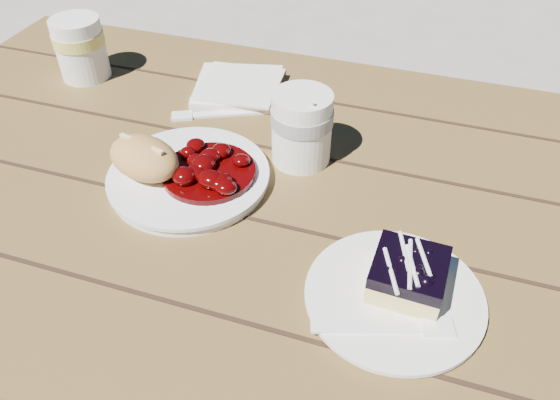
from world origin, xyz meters
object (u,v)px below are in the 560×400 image
(blueberry_cake, at_px, (408,274))
(bread_roll, at_px, (144,158))
(main_plate, at_px, (189,177))
(coffee_cup, at_px, (302,128))
(second_cup, at_px, (81,48))
(dessert_plate, at_px, (394,297))
(picnic_table, at_px, (474,308))

(blueberry_cake, bearing_deg, bread_roll, 169.64)
(main_plate, xyz_separation_m, bread_roll, (-0.06, -0.02, 0.04))
(blueberry_cake, relative_size, coffee_cup, 0.77)
(second_cup, bearing_deg, dessert_plate, -28.78)
(second_cup, bearing_deg, picnic_table, -14.28)
(picnic_table, relative_size, second_cup, 18.12)
(second_cup, bearing_deg, blueberry_cake, -27.36)
(bread_roll, xyz_separation_m, second_cup, (-0.26, 0.25, 0.01))
(coffee_cup, bearing_deg, second_cup, 165.10)
(coffee_cup, xyz_separation_m, second_cup, (-0.45, 0.12, 0.00))
(bread_roll, height_order, blueberry_cake, bread_roll)
(picnic_table, relative_size, coffee_cup, 18.12)
(coffee_cup, bearing_deg, main_plate, -142.66)
(picnic_table, distance_m, blueberry_cake, 0.26)
(main_plate, distance_m, dessert_plate, 0.34)
(main_plate, height_order, coffee_cup, coffee_cup)
(picnic_table, relative_size, dessert_plate, 9.95)
(dessert_plate, bearing_deg, picnic_table, 52.74)
(bread_roll, height_order, second_cup, second_cup)
(bread_roll, bearing_deg, picnic_table, 6.28)
(picnic_table, xyz_separation_m, second_cup, (-0.75, 0.19, 0.22))
(picnic_table, relative_size, blueberry_cake, 23.57)
(dessert_plate, height_order, second_cup, second_cup)
(dessert_plate, bearing_deg, main_plate, 158.88)
(bread_roll, relative_size, second_cup, 1.01)
(main_plate, relative_size, bread_roll, 2.04)
(main_plate, xyz_separation_m, second_cup, (-0.32, 0.23, 0.05))
(coffee_cup, bearing_deg, dessert_plate, -51.71)
(bread_roll, relative_size, coffee_cup, 1.01)
(blueberry_cake, bearing_deg, main_plate, 164.35)
(coffee_cup, bearing_deg, blueberry_cake, -48.25)
(picnic_table, xyz_separation_m, blueberry_cake, (-0.11, -0.14, 0.19))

